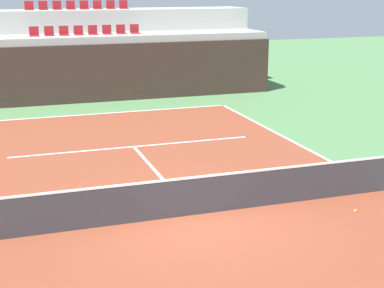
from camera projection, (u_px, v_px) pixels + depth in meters
The scene contains 12 objects.
ground_plane at pixel (194, 215), 14.08m from camera, with size 80.00×80.00×0.00m, color #477042.
court_surface at pixel (194, 215), 14.08m from camera, with size 11.00×24.00×0.01m, color brown.
baseline_far at pixel (104, 113), 25.00m from camera, with size 11.00×0.10×0.00m, color white.
service_line_far at pixel (134, 147), 19.93m from camera, with size 8.26×0.10×0.00m, color white.
centre_service_line at pixel (159, 175), 17.00m from camera, with size 0.10×6.40×0.00m, color white.
back_wall at pixel (93, 74), 27.11m from camera, with size 17.77×0.30×2.67m, color #33231E.
stands_tier_lower at pixel (88, 66), 28.30m from camera, with size 17.77×2.40×3.00m, color #9E9E99.
stands_tier_upper at pixel (80, 50), 30.35m from camera, with size 17.77×2.40×4.08m, color #9E9E99.
seating_row_lower at pixel (86, 32), 27.95m from camera, with size 5.23×0.44×0.44m.
seating_row_upper at pixel (78, 7), 29.86m from camera, with size 5.23×0.44×0.44m.
tennis_net at pixel (194, 195), 13.95m from camera, with size 11.08×0.08×1.07m.
tennis_ball_1 at pixel (355, 211), 14.24m from camera, with size 0.07×0.07×0.07m, color #CCE033.
Camera 1 is at (-4.23, -12.42, 5.39)m, focal length 54.86 mm.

